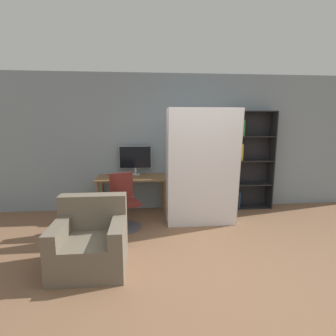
{
  "coord_description": "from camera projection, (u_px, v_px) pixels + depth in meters",
  "views": [
    {
      "loc": [
        -0.82,
        -2.64,
        1.78
      ],
      "look_at": [
        -0.45,
        1.44,
        1.05
      ],
      "focal_mm": 28.0,
      "sensor_mm": 36.0,
      "label": 1
    }
  ],
  "objects": [
    {
      "name": "ground_plane",
      "position": [
        219.0,
        280.0,
        2.97
      ],
      "size": [
        16.0,
        16.0,
        0.0
      ],
      "primitive_type": "plane",
      "color": "brown"
    },
    {
      "name": "bookshelf",
      "position": [
        244.0,
        162.0,
        5.36
      ],
      "size": [
        0.9,
        0.31,
        1.98
      ],
      "color": "black",
      "rests_on": "ground"
    },
    {
      "name": "armchair",
      "position": [
        91.0,
        241.0,
        3.23
      ],
      "size": [
        0.85,
        0.8,
        0.85
      ],
      "color": "#665B4C",
      "rests_on": "ground"
    },
    {
      "name": "desk",
      "position": [
        132.0,
        182.0,
        5.01
      ],
      "size": [
        1.34,
        0.63,
        0.74
      ],
      "color": "brown",
      "rests_on": "ground"
    },
    {
      "name": "mattress_far",
      "position": [
        200.0,
        166.0,
        4.63
      ],
      "size": [
        1.2,
        0.25,
        2.0
      ],
      "color": "silver",
      "rests_on": "ground"
    },
    {
      "name": "office_chair",
      "position": [
        124.0,
        206.0,
        4.41
      ],
      "size": [
        0.56,
        0.56,
        0.92
      ],
      "color": "#4C4C51",
      "rests_on": "ground"
    },
    {
      "name": "mattress_near",
      "position": [
        204.0,
        169.0,
        4.35
      ],
      "size": [
        1.2,
        0.29,
        2.0
      ],
      "color": "silver",
      "rests_on": "ground"
    },
    {
      "name": "wall_back",
      "position": [
        184.0,
        143.0,
        5.32
      ],
      "size": [
        8.0,
        0.06,
        2.7
      ],
      "color": "gray",
      "rests_on": "ground"
    },
    {
      "name": "monitor",
      "position": [
        135.0,
        158.0,
        5.15
      ],
      "size": [
        0.63,
        0.18,
        0.57
      ],
      "color": "#B7B7BC",
      "rests_on": "desk"
    }
  ]
}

